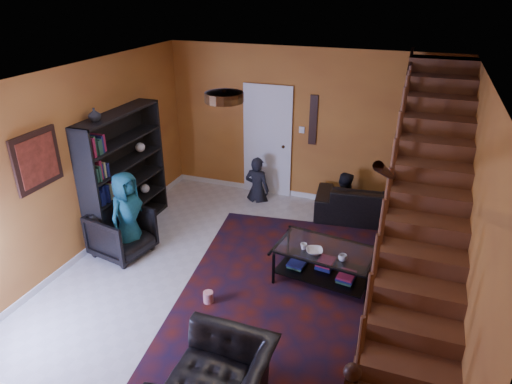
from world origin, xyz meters
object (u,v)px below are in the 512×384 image
at_px(sofa, 380,204).
at_px(armchair_left, 122,233).
at_px(coffee_table, 324,262).
at_px(bookshelf, 125,175).

height_order(sofa, armchair_left, armchair_left).
relative_size(sofa, armchair_left, 2.76).
height_order(sofa, coffee_table, sofa).
bearing_deg(armchair_left, bookshelf, 37.04).
distance_m(bookshelf, sofa, 4.31).
height_order(bookshelf, sofa, bookshelf).
xyz_separation_m(bookshelf, sofa, (3.90, 1.70, -0.65)).
xyz_separation_m(bookshelf, coffee_table, (3.37, -0.33, -0.67)).
xyz_separation_m(bookshelf, armchair_left, (0.35, -0.72, -0.60)).
distance_m(armchair_left, coffee_table, 3.04).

